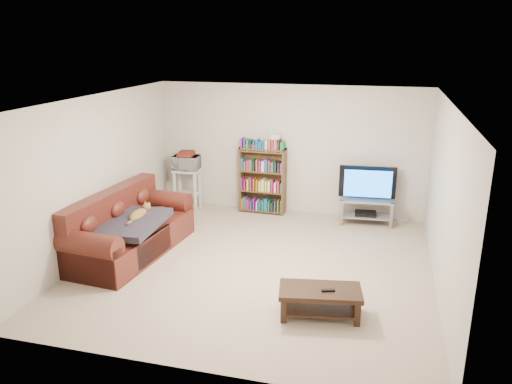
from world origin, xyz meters
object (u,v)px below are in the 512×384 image
(sofa, at_px, (127,232))
(coffee_table, at_px, (320,297))
(bookshelf, at_px, (263,179))
(tv_stand, at_px, (366,207))

(sofa, relative_size, coffee_table, 2.25)
(coffee_table, xyz_separation_m, bookshelf, (-1.56, 3.45, 0.40))
(coffee_table, height_order, tv_stand, tv_stand)
(sofa, height_order, coffee_table, sofa)
(sofa, bearing_deg, coffee_table, -14.08)
(sofa, bearing_deg, tv_stand, 37.47)
(sofa, height_order, bookshelf, bookshelf)
(sofa, xyz_separation_m, tv_stand, (3.51, 2.21, -0.02))
(coffee_table, bearing_deg, sofa, 151.21)
(sofa, xyz_separation_m, bookshelf, (1.57, 2.35, 0.31))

